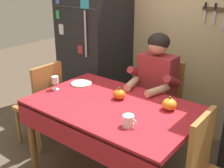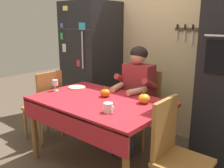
{
  "view_description": "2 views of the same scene",
  "coord_description": "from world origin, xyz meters",
  "px_view_note": "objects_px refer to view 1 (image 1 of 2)",
  "views": [
    {
      "loc": [
        1.32,
        -1.59,
        1.77
      ],
      "look_at": [
        -0.05,
        0.15,
        0.89
      ],
      "focal_mm": 45.43,
      "sensor_mm": 36.0,
      "label": 1
    },
    {
      "loc": [
        1.67,
        -1.69,
        1.53
      ],
      "look_at": [
        0.14,
        0.14,
        0.92
      ],
      "focal_mm": 39.78,
      "sensor_mm": 36.0,
      "label": 2
    }
  ],
  "objects_px": {
    "chair_behind_person": "(161,100)",
    "wine_glass": "(55,81)",
    "refrigerator": "(95,48)",
    "seated_person": "(153,85)",
    "dining_table": "(111,114)",
    "pumpkin_large": "(169,104)",
    "coffee_mug": "(129,121)",
    "chair_left_side": "(43,102)",
    "serving_tray": "(81,84)",
    "pumpkin_medium": "(119,94)"
  },
  "relations": [
    {
      "from": "seated_person",
      "to": "pumpkin_medium",
      "type": "distance_m",
      "value": 0.47
    },
    {
      "from": "chair_left_side",
      "to": "serving_tray",
      "type": "relative_size",
      "value": 4.52
    },
    {
      "from": "refrigerator",
      "to": "serving_tray",
      "type": "bearing_deg",
      "value": -58.38
    },
    {
      "from": "dining_table",
      "to": "pumpkin_large",
      "type": "relative_size",
      "value": 11.91
    },
    {
      "from": "pumpkin_medium",
      "to": "wine_glass",
      "type": "bearing_deg",
      "value": -161.55
    },
    {
      "from": "refrigerator",
      "to": "wine_glass",
      "type": "height_order",
      "value": "refrigerator"
    },
    {
      "from": "chair_left_side",
      "to": "refrigerator",
      "type": "bearing_deg",
      "value": 93.16
    },
    {
      "from": "dining_table",
      "to": "seated_person",
      "type": "xyz_separation_m",
      "value": [
        0.05,
        0.6,
        0.08
      ]
    },
    {
      "from": "coffee_mug",
      "to": "pumpkin_large",
      "type": "xyz_separation_m",
      "value": [
        0.11,
        0.42,
        0.0
      ]
    },
    {
      "from": "refrigerator",
      "to": "seated_person",
      "type": "height_order",
      "value": "refrigerator"
    },
    {
      "from": "wine_glass",
      "to": "refrigerator",
      "type": "bearing_deg",
      "value": 109.43
    },
    {
      "from": "serving_tray",
      "to": "seated_person",
      "type": "bearing_deg",
      "value": 36.31
    },
    {
      "from": "dining_table",
      "to": "pumpkin_medium",
      "type": "distance_m",
      "value": 0.19
    },
    {
      "from": "chair_behind_person",
      "to": "pumpkin_medium",
      "type": "xyz_separation_m",
      "value": [
        -0.07,
        -0.65,
        0.27
      ]
    },
    {
      "from": "coffee_mug",
      "to": "pumpkin_medium",
      "type": "bearing_deg",
      "value": 134.77
    },
    {
      "from": "refrigerator",
      "to": "coffee_mug",
      "type": "relative_size",
      "value": 15.97
    },
    {
      "from": "dining_table",
      "to": "seated_person",
      "type": "height_order",
      "value": "seated_person"
    },
    {
      "from": "chair_left_side",
      "to": "pumpkin_large",
      "type": "bearing_deg",
      "value": 9.75
    },
    {
      "from": "wine_glass",
      "to": "pumpkin_large",
      "type": "xyz_separation_m",
      "value": [
        1.04,
        0.28,
        -0.04
      ]
    },
    {
      "from": "seated_person",
      "to": "serving_tray",
      "type": "relative_size",
      "value": 6.05
    },
    {
      "from": "coffee_mug",
      "to": "seated_person",
      "type": "bearing_deg",
      "value": 108.32
    },
    {
      "from": "chair_behind_person",
      "to": "pumpkin_medium",
      "type": "bearing_deg",
      "value": -95.95
    },
    {
      "from": "chair_behind_person",
      "to": "chair_left_side",
      "type": "bearing_deg",
      "value": -139.88
    },
    {
      "from": "chair_behind_person",
      "to": "wine_glass",
      "type": "distance_m",
      "value": 1.13
    },
    {
      "from": "wine_glass",
      "to": "pumpkin_medium",
      "type": "distance_m",
      "value": 0.63
    },
    {
      "from": "chair_left_side",
      "to": "pumpkin_medium",
      "type": "relative_size",
      "value": 8.53
    },
    {
      "from": "chair_behind_person",
      "to": "serving_tray",
      "type": "bearing_deg",
      "value": -133.15
    },
    {
      "from": "coffee_mug",
      "to": "wine_glass",
      "type": "height_order",
      "value": "wine_glass"
    },
    {
      "from": "refrigerator",
      "to": "wine_glass",
      "type": "bearing_deg",
      "value": -70.57
    },
    {
      "from": "dining_table",
      "to": "wine_glass",
      "type": "xyz_separation_m",
      "value": [
        -0.62,
        -0.06,
        0.17
      ]
    },
    {
      "from": "refrigerator",
      "to": "pumpkin_large",
      "type": "bearing_deg",
      "value": -25.85
    },
    {
      "from": "chair_behind_person",
      "to": "chair_left_side",
      "type": "height_order",
      "value": "same"
    },
    {
      "from": "seated_person",
      "to": "refrigerator",
      "type": "bearing_deg",
      "value": 164.38
    },
    {
      "from": "chair_behind_person",
      "to": "pumpkin_large",
      "type": "distance_m",
      "value": 0.74
    },
    {
      "from": "wine_glass",
      "to": "chair_behind_person",
      "type": "bearing_deg",
      "value": 52.01
    },
    {
      "from": "dining_table",
      "to": "pumpkin_medium",
      "type": "bearing_deg",
      "value": 97.87
    },
    {
      "from": "dining_table",
      "to": "coffee_mug",
      "type": "distance_m",
      "value": 0.39
    },
    {
      "from": "dining_table",
      "to": "pumpkin_large",
      "type": "distance_m",
      "value": 0.49
    },
    {
      "from": "dining_table",
      "to": "serving_tray",
      "type": "distance_m",
      "value": 0.56
    },
    {
      "from": "refrigerator",
      "to": "wine_glass",
      "type": "relative_size",
      "value": 13.72
    },
    {
      "from": "seated_person",
      "to": "pumpkin_medium",
      "type": "height_order",
      "value": "seated_person"
    },
    {
      "from": "seated_person",
      "to": "pumpkin_large",
      "type": "bearing_deg",
      "value": -46.0
    },
    {
      "from": "refrigerator",
      "to": "coffee_mug",
      "type": "distance_m",
      "value": 1.67
    },
    {
      "from": "refrigerator",
      "to": "coffee_mug",
      "type": "height_order",
      "value": "refrigerator"
    },
    {
      "from": "coffee_mug",
      "to": "serving_tray",
      "type": "xyz_separation_m",
      "value": [
        -0.83,
        0.38,
        -0.04
      ]
    },
    {
      "from": "coffee_mug",
      "to": "chair_left_side",
      "type": "bearing_deg",
      "value": 171.16
    },
    {
      "from": "pumpkin_medium",
      "to": "chair_behind_person",
      "type": "bearing_deg",
      "value": 84.05
    },
    {
      "from": "chair_behind_person",
      "to": "dining_table",
      "type": "bearing_deg",
      "value": -93.53
    },
    {
      "from": "refrigerator",
      "to": "chair_left_side",
      "type": "height_order",
      "value": "refrigerator"
    },
    {
      "from": "chair_behind_person",
      "to": "seated_person",
      "type": "relative_size",
      "value": 0.75
    }
  ]
}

